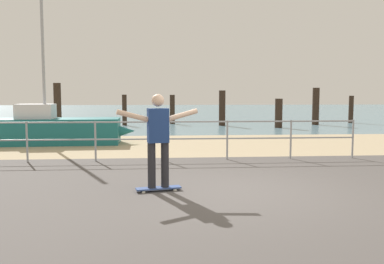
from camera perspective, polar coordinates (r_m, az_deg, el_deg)
name	(u,v)px	position (r m, az deg, el deg)	size (l,w,h in m)	color
ground_plane	(256,209)	(6.39, 8.86, -10.50)	(24.00, 10.00, 0.04)	#514C49
beach_strip	(202,145)	(14.16, 1.40, -1.76)	(24.00, 6.00, 0.04)	tan
sea_surface	(174,111)	(42.04, -2.49, 2.88)	(72.00, 50.00, 0.04)	slate
railing_fence	(129,134)	(10.66, -8.76, -0.34)	(11.97, 0.05, 1.05)	#9EA0A5
sailboat	(59,129)	(14.83, -17.96, 0.34)	(4.98, 1.52, 5.42)	#19666B
skateboard	(158,188)	(7.37, -4.67, -7.79)	(0.82, 0.37, 0.08)	#334C8C
skateboarder	(158,135)	(7.21, -4.73, -0.42)	(1.43, 0.39, 1.65)	#26262B
groyne_post_0	(58,108)	(19.66, -18.16, 3.22)	(0.33, 0.33, 2.24)	#332319
groyne_post_1	(124,110)	(23.07, -9.36, 3.02)	(0.26, 0.26, 1.71)	#332319
groyne_post_2	(172,109)	(23.92, -2.75, 3.14)	(0.29, 0.29, 1.70)	#332319
groyne_post_3	(222,108)	(22.56, 4.20, 3.31)	(0.36, 0.36, 1.94)	#332319
groyne_post_4	(279,113)	(21.54, 11.94, 2.55)	(0.38, 0.38, 1.51)	#332319
groyne_post_5	(316,106)	(24.18, 16.80, 3.41)	(0.38, 0.38, 2.10)	#332319
groyne_post_6	(351,109)	(26.43, 21.21, 2.93)	(0.28, 0.28, 1.65)	#332319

